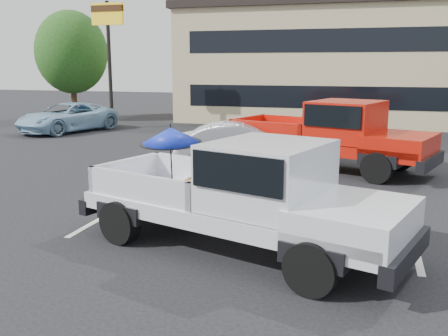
% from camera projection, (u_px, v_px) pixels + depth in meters
% --- Properties ---
extents(ground, '(90.00, 90.00, 0.00)m').
position_uv_depth(ground, '(234.00, 245.00, 8.64)').
color(ground, black).
rests_on(ground, ground).
extents(stripe_left, '(0.12, 5.00, 0.01)m').
position_uv_depth(stripe_left, '(130.00, 202.00, 11.34)').
color(stripe_left, silver).
rests_on(stripe_left, ground).
extents(stripe_right, '(0.12, 5.00, 0.01)m').
position_uv_depth(stripe_right, '(410.00, 225.00, 9.69)').
color(stripe_right, silver).
rests_on(stripe_right, ground).
extents(motel_building, '(20.40, 8.40, 6.30)m').
position_uv_depth(motel_building, '(370.00, 62.00, 27.16)').
color(motel_building, tan).
rests_on(motel_building, ground).
extents(motel_sign, '(1.60, 0.22, 6.00)m').
position_uv_depth(motel_sign, '(108.00, 30.00, 23.59)').
color(motel_sign, black).
rests_on(motel_sign, ground).
extents(tree_left, '(3.96, 3.96, 6.02)m').
position_uv_depth(tree_left, '(71.00, 52.00, 27.70)').
color(tree_left, '#332114').
rests_on(tree_left, ground).
extents(tree_back, '(4.68, 4.68, 7.11)m').
position_uv_depth(tree_back, '(444.00, 41.00, 28.65)').
color(tree_back, '#332114').
rests_on(tree_back, ground).
extents(silver_pickup, '(6.02, 3.59, 2.06)m').
position_uv_depth(silver_pickup, '(254.00, 191.00, 8.09)').
color(silver_pickup, black).
rests_on(silver_pickup, ground).
extents(red_pickup, '(6.56, 4.05, 2.04)m').
position_uv_depth(red_pickup, '(339.00, 133.00, 14.55)').
color(red_pickup, black).
rests_on(red_pickup, ground).
extents(silver_sedan, '(4.35, 2.46, 1.36)m').
position_uv_depth(silver_sedan, '(243.00, 145.00, 15.01)').
color(silver_sedan, '#A5A6AC').
rests_on(silver_sedan, ground).
extents(blue_suv, '(3.58, 5.25, 1.34)m').
position_uv_depth(blue_suv, '(67.00, 117.00, 23.12)').
color(blue_suv, '#89B2CD').
rests_on(blue_suv, ground).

